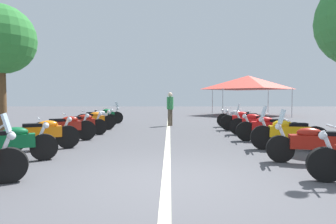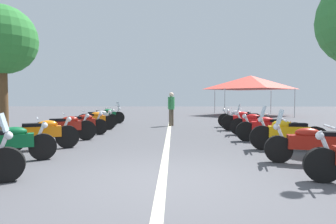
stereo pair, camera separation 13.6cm
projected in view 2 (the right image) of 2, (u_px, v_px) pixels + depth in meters
The scene contains 19 objects.
ground_plane at pixel (162, 182), 4.94m from camera, with size 80.00×80.00×0.00m, color #4C4C51.
lane_centre_stripe at pixel (168, 135), 10.85m from camera, with size 24.73×0.16×0.01m, color beige.
motorcycle_left_row_1 at pixel (6, 143), 6.33m from camera, with size 1.12×1.96×0.99m.
motorcycle_left_row_2 at pixel (42, 133), 7.88m from camera, with size 1.08×1.87×1.01m.
motorcycle_left_row_3 at pixel (65, 127), 9.43m from camera, with size 1.03×1.92×1.02m.
motorcycle_left_row_4 at pixel (81, 124), 10.88m from camera, with size 0.96×1.91×0.99m.
motorcycle_left_row_5 at pixel (93, 120), 12.50m from camera, with size 1.08×1.86×1.00m.
motorcycle_left_row_6 at pixel (98, 118), 14.04m from camera, with size 0.84×1.98×0.99m.
motorcycle_left_row_7 at pixel (106, 115), 15.53m from camera, with size 1.10×1.98×1.22m.
motorcycle_right_row_1 at pixel (315, 144), 6.18m from camera, with size 0.82×2.13×1.19m.
motorcycle_right_row_2 at pixel (287, 133), 7.79m from camera, with size 0.72×2.06×1.23m.
motorcycle_right_row_3 at pixel (270, 128), 9.32m from camera, with size 0.75×2.18×1.01m.
motorcycle_right_row_4 at pixel (257, 123), 10.84m from camera, with size 0.90×2.03×1.22m.
motorcycle_right_row_5 at pixel (246, 120), 12.36m from camera, with size 0.76×2.17×1.02m.
motorcycle_right_row_6 at pixel (240, 118), 13.81m from camera, with size 0.78×2.14×1.01m.
traffic_cone_1 at pixel (291, 129), 10.37m from camera, with size 0.36×0.36×0.61m.
bystander_1 at pixel (171, 106), 14.47m from camera, with size 0.46×0.34×1.71m.
roadside_tree_0 at pixel (2, 41), 11.17m from camera, with size 2.68×2.68×5.05m.
event_tent at pixel (251, 82), 22.92m from camera, with size 5.56×5.56×3.20m.
Camera 2 is at (-4.86, -0.20, 1.46)m, focal length 30.52 mm.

